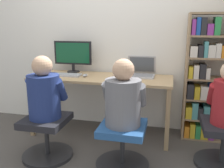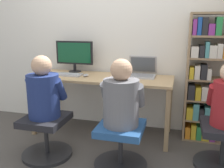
{
  "view_description": "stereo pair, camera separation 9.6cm",
  "coord_description": "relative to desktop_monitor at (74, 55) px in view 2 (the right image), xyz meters",
  "views": [
    {
      "loc": [
        0.87,
        -2.68,
        1.43
      ],
      "look_at": [
        0.19,
        0.12,
        0.74
      ],
      "focal_mm": 40.0,
      "sensor_mm": 36.0,
      "label": 1
    },
    {
      "loc": [
        0.96,
        -2.65,
        1.43
      ],
      "look_at": [
        0.19,
        0.12,
        0.74
      ],
      "focal_mm": 40.0,
      "sensor_mm": 36.0,
      "label": 2
    }
  ],
  "objects": [
    {
      "name": "ground_plane",
      "position": [
        0.46,
        -0.53,
        -1.01
      ],
      "size": [
        14.0,
        14.0,
        0.0
      ],
      "primitive_type": "plane",
      "color": "#4C4742"
    },
    {
      "name": "wall_back",
      "position": [
        0.46,
        0.18,
        0.29
      ],
      "size": [
        10.0,
        0.05,
        2.6
      ],
      "color": "white",
      "rests_on": "ground_plane"
    },
    {
      "name": "desk",
      "position": [
        0.46,
        -0.21,
        -0.32
      ],
      "size": [
        1.8,
        0.65,
        0.77
      ],
      "color": "tan",
      "rests_on": "ground_plane"
    },
    {
      "name": "desktop_monitor",
      "position": [
        0.0,
        0.0,
        0.0
      ],
      "size": [
        0.54,
        0.17,
        0.43
      ],
      "color": "black",
      "rests_on": "desk"
    },
    {
      "name": "laptop",
      "position": [
        0.95,
        -0.04,
        -0.19
      ],
      "size": [
        0.36,
        0.38,
        0.25
      ],
      "color": "#B7B7BC",
      "rests_on": "desk"
    },
    {
      "name": "keyboard",
      "position": [
        -0.01,
        -0.25,
        -0.22
      ],
      "size": [
        0.41,
        0.17,
        0.03
      ],
      "color": "#B2B2B7",
      "rests_on": "desk"
    },
    {
      "name": "computer_mouse_by_keyboard",
      "position": [
        0.27,
        -0.27,
        -0.22
      ],
      "size": [
        0.06,
        0.09,
        0.04
      ],
      "color": "#99999E",
      "rests_on": "desk"
    },
    {
      "name": "office_chair_left",
      "position": [
        0.05,
        -0.94,
        -0.76
      ],
      "size": [
        0.55,
        0.55,
        0.46
      ],
      "color": "#262628",
      "rests_on": "ground_plane"
    },
    {
      "name": "office_chair_right",
      "position": [
        0.89,
        -0.94,
        -0.76
      ],
      "size": [
        0.55,
        0.55,
        0.46
      ],
      "color": "#262628",
      "rests_on": "ground_plane"
    },
    {
      "name": "person_at_monitor",
      "position": [
        0.05,
        -0.94,
        -0.27
      ],
      "size": [
        0.41,
        0.34,
        0.66
      ],
      "color": "navy",
      "rests_on": "office_chair_left"
    },
    {
      "name": "person_at_laptop",
      "position": [
        0.89,
        -0.94,
        -0.28
      ],
      "size": [
        0.43,
        0.35,
        0.66
      ],
      "color": "slate",
      "rests_on": "office_chair_right"
    },
    {
      "name": "bookshelf",
      "position": [
        1.81,
        -0.05,
        -0.27
      ],
      "size": [
        0.73,
        0.29,
        1.56
      ],
      "color": "#997A56",
      "rests_on": "ground_plane"
    },
    {
      "name": "office_chair_side",
      "position": [
        1.89,
        -0.68,
        -0.76
      ],
      "size": [
        0.55,
        0.55,
        0.46
      ],
      "color": "#262628",
      "rests_on": "ground_plane"
    }
  ]
}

